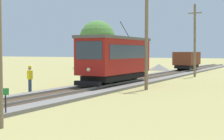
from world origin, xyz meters
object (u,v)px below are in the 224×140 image
Objects in this scene: gravel_pile at (159,67)px; track_worker at (30,77)px; utility_pole_near_tram at (147,33)px; freight_car at (187,60)px; red_tram at (116,58)px; tree_right_near at (97,38)px; trackside_signal_marker at (6,101)px; utility_pole_mid at (195,40)px.

gravel_pile is 28.94m from track_worker.
utility_pole_near_tram is at bearing -26.45° from track_worker.
gravel_pile is at bearing 161.55° from freight_car.
red_tram reaches higher than freight_car.
tree_right_near reaches higher than red_tram.
trackside_signal_marker is 0.37× the size of gravel_pile.
utility_pole_mid is 2.41× the size of gravel_pile.
red_tram is 29.08m from tree_right_near.
tree_right_near is at bearing 47.63° from track_worker.
tree_right_near reaches higher than freight_car.
freight_car is at bearing 98.29° from utility_pole_near_tram.
gravel_pile is (-6.35, 35.84, -0.22)m from trackside_signal_marker.
trackside_signal_marker is at bearing -120.15° from track_worker.
gravel_pile is 12.38m from tree_right_near.
freight_car is 22.82m from utility_pole_near_tram.
utility_pole_near_tram is at bearing -26.83° from red_tram.
red_tram is 7.24× the size of trackside_signal_marker.
freight_car is 0.67× the size of tree_right_near.
utility_pole_mid is at bearing 90.00° from utility_pole_near_tram.
utility_pole_mid is 13.48m from gravel_pile.
freight_car is 34.42m from trackside_signal_marker.
red_tram is 22.79m from gravel_pile.
track_worker is at bearing -141.40° from utility_pole_near_tram.
utility_pole_near_tram reaches higher than freight_car.
gravel_pile is 0.41× the size of tree_right_near.
red_tram is 4.79× the size of track_worker.
red_tram is 7.34m from track_worker.
utility_pole_mid is 4.27× the size of track_worker.
trackside_signal_marker is at bearing -79.96° from gravel_pile.
gravel_pile is (-7.72, 23.93, -3.56)m from utility_pole_near_tram.
trackside_signal_marker is (1.90, -34.35, -0.89)m from freight_car.
track_worker reaches higher than gravel_pile.
utility_pole_near_tram is (3.27, -1.65, 1.81)m from red_tram.
gravel_pile is at bearing 101.29° from red_tram.
red_tram is at bearing 0.94° from track_worker.
trackside_signal_marker is 8.47m from track_worker.
tree_right_near is (-15.84, 3.45, 3.31)m from freight_car.
trackside_signal_marker is 0.66× the size of track_worker.
trackside_signal_marker reaches higher than gravel_pile.
utility_pole_mid reaches higher than gravel_pile.
utility_pole_near_tram reaches higher than red_tram.
track_worker is (1.50, -28.89, 0.54)m from gravel_pile.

